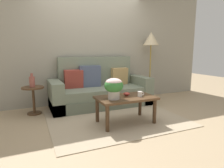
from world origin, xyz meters
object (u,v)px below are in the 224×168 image
Objects in this scene: coffee_table at (126,101)px; table_vase at (32,81)px; coffee_mug at (140,94)px; snack_bowl at (127,94)px; couch at (100,91)px; potted_plant at (114,86)px; floor_lamp at (151,43)px; side_table at (33,95)px.

table_vase is at bearing 141.18° from coffee_table.
snack_bowl is (-0.18, 0.14, -0.01)m from coffee_mug.
couch reaches higher than coffee_table.
potted_plant reaches higher than snack_bowl.
potted_plant is at bearing 178.76° from coffee_mug.
floor_lamp is (1.44, 0.15, 1.08)m from couch.
couch is 1.44m from table_vase.
snack_bowl reaches higher than coffee_table.
potted_plant is at bearing -139.39° from floor_lamp.
coffee_mug is (0.23, -0.08, 0.12)m from coffee_table.
side_table is (-1.40, -0.07, 0.04)m from couch.
coffee_table is 0.38m from potted_plant.
side_table is 1.60× the size of potted_plant.
couch is 1.31× the size of floor_lamp.
floor_lamp is at bearing 40.61° from potted_plant.
snack_bowl is (0.07, -1.15, 0.16)m from couch.
snack_bowl is at bearing 23.76° from potted_plant.
coffee_table is 2.22m from floor_lamp.
coffee_table is 1.84m from table_vase.
couch reaches higher than table_vase.
snack_bowl is (-1.37, -1.30, -0.92)m from floor_lamp.
side_table is at bearing 133.61° from potted_plant.
couch is 1.35m from potted_plant.
table_vase is at bearing 143.77° from snack_bowl.
coffee_table is 0.58× the size of floor_lamp.
coffee_table is (0.02, -1.22, 0.06)m from couch.
snack_bowl is 0.43× the size of table_vase.
snack_bowl is 1.83m from table_vase.
potted_plant reaches higher than coffee_mug.
table_vase reaches higher than coffee_table.
coffee_mug is (0.25, -1.30, 0.17)m from couch.
side_table is at bearing -177.33° from couch.
coffee_table is at bearing -89.16° from couch.
side_table is 2.03× the size of table_vase.
table_vase is (-0.01, -0.01, 0.27)m from side_table.
coffee_table is at bearing 15.22° from potted_plant.
coffee_mug is (-1.19, -1.44, -0.90)m from floor_lamp.
couch is at bearing 3.07° from table_vase.
snack_bowl is (0.05, 0.06, 0.11)m from coffee_table.
floor_lamp reaches higher than table_vase.
floor_lamp is 6.36× the size of table_vase.
coffee_table is 3.69× the size of table_vase.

